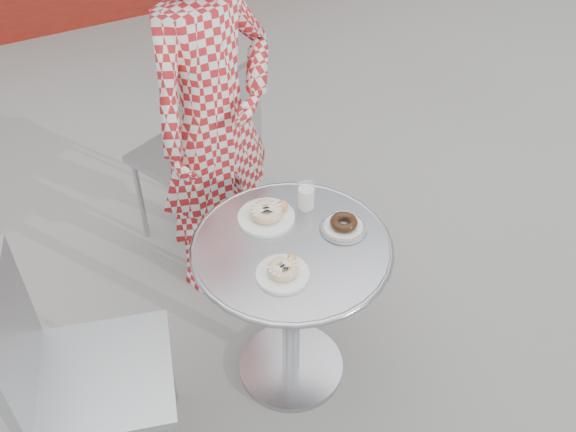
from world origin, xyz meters
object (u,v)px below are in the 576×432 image
seated_person (213,120)px  milk_cup (306,197)px  bistro_table (291,280)px  plate_near (283,271)px  plate_checker (344,225)px  chair_far (199,188)px  plate_far (267,214)px  chair_left (109,409)px

seated_person → milk_cup: 0.55m
bistro_table → plate_near: (-0.09, -0.11, 0.19)m
bistro_table → plate_checker: (0.20, -0.01, 0.19)m
bistro_table → plate_near: bearing=-129.9°
chair_far → plate_near: chair_far is taller
chair_far → bistro_table: bearing=66.8°
seated_person → plate_far: bearing=-111.6°
seated_person → milk_cup: size_ratio=16.14×
chair_left → seated_person: seated_person is taller
chair_far → plate_checker: size_ratio=5.63×
chair_left → milk_cup: size_ratio=9.23×
chair_left → plate_checker: size_ratio=5.57×
bistro_table → plate_near: plate_near is taller
chair_far → seated_person: (0.01, -0.26, 0.54)m
chair_far → milk_cup: size_ratio=9.32×
chair_far → plate_checker: chair_far is taller
chair_far → chair_left: chair_far is taller
plate_checker → chair_left: bearing=-178.6°
chair_left → seated_person: size_ratio=0.57×
plate_checker → chair_far: bearing=102.2°
bistro_table → seated_person: bearing=89.3°
plate_far → plate_checker: plate_far is taller
chair_far → milk_cup: chair_far is taller
chair_left → milk_cup: chair_left is taller
plate_far → milk_cup: 0.16m
bistro_table → plate_far: (-0.01, 0.16, 0.20)m
plate_near → milk_cup: milk_cup is taller
chair_left → milk_cup: 1.01m
chair_left → plate_far: chair_left is taller
plate_checker → plate_near: bearing=-161.5°
plate_far → plate_checker: size_ratio=1.21×
bistro_table → chair_far: 0.97m
plate_far → milk_cup: milk_cup is taller
chair_far → milk_cup: 0.93m
bistro_table → plate_far: bearing=93.9°
chair_far → seated_person: bearing=68.8°
chair_far → milk_cup: (0.14, -0.79, 0.47)m
chair_left → milk_cup: bearing=-62.0°
seated_person → chair_left: bearing=-155.6°
chair_left → plate_far: size_ratio=4.62×
chair_far → milk_cup: bearing=77.0°
chair_far → plate_far: bearing=65.9°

